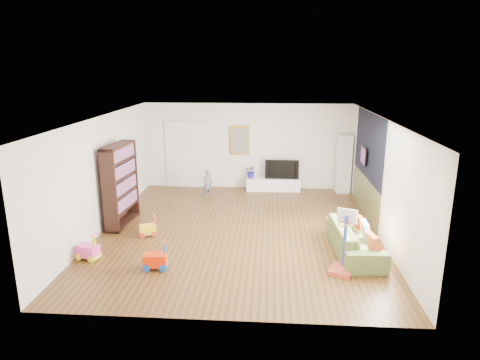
# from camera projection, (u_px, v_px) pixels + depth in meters

# --- Properties ---
(floor) EXTENTS (6.50, 7.50, 0.00)m
(floor) POSITION_uv_depth(u_px,v_px,m) (239.00, 230.00, 10.27)
(floor) COLOR brown
(floor) RESTS_ON ground
(ceiling) EXTENTS (6.50, 7.50, 0.00)m
(ceiling) POSITION_uv_depth(u_px,v_px,m) (239.00, 118.00, 9.57)
(ceiling) COLOR white
(ceiling) RESTS_ON ground
(wall_back) EXTENTS (6.50, 0.00, 2.70)m
(wall_back) POSITION_uv_depth(u_px,v_px,m) (247.00, 146.00, 13.53)
(wall_back) COLOR silver
(wall_back) RESTS_ON ground
(wall_front) EXTENTS (6.50, 0.00, 2.70)m
(wall_front) POSITION_uv_depth(u_px,v_px,m) (220.00, 240.00, 6.31)
(wall_front) COLOR white
(wall_front) RESTS_ON ground
(wall_left) EXTENTS (0.00, 7.50, 2.70)m
(wall_left) POSITION_uv_depth(u_px,v_px,m) (102.00, 174.00, 10.14)
(wall_left) COLOR white
(wall_left) RESTS_ON ground
(wall_right) EXTENTS (0.00, 7.50, 2.70)m
(wall_right) POSITION_uv_depth(u_px,v_px,m) (381.00, 179.00, 9.70)
(wall_right) COLOR white
(wall_right) RESTS_ON ground
(navy_accent) EXTENTS (0.01, 3.20, 1.70)m
(navy_accent) POSITION_uv_depth(u_px,v_px,m) (369.00, 146.00, 10.92)
(navy_accent) COLOR black
(navy_accent) RESTS_ON wall_right
(olive_wainscot) EXTENTS (0.01, 3.20, 1.00)m
(olive_wainscot) POSITION_uv_depth(u_px,v_px,m) (365.00, 196.00, 11.27)
(olive_wainscot) COLOR brown
(olive_wainscot) RESTS_ON wall_right
(doorway) EXTENTS (1.45, 0.06, 2.10)m
(doorway) POSITION_uv_depth(u_px,v_px,m) (188.00, 155.00, 13.70)
(doorway) COLOR white
(doorway) RESTS_ON ground
(painting_back) EXTENTS (0.62, 0.06, 0.92)m
(painting_back) POSITION_uv_depth(u_px,v_px,m) (239.00, 140.00, 13.46)
(painting_back) COLOR gold
(painting_back) RESTS_ON wall_back
(artwork_right) EXTENTS (0.04, 0.56, 0.46)m
(artwork_right) POSITION_uv_depth(u_px,v_px,m) (364.00, 156.00, 11.19)
(artwork_right) COLOR #7F3F8C
(artwork_right) RESTS_ON wall_right
(media_console) EXTENTS (1.70, 0.48, 0.39)m
(media_console) POSITION_uv_depth(u_px,v_px,m) (273.00, 184.00, 13.50)
(media_console) COLOR white
(media_console) RESTS_ON ground
(tall_cabinet) EXTENTS (0.44, 0.44, 1.81)m
(tall_cabinet) POSITION_uv_depth(u_px,v_px,m) (343.00, 164.00, 13.14)
(tall_cabinet) COLOR silver
(tall_cabinet) RESTS_ON ground
(bookshelf) EXTENTS (0.45, 1.40, 2.02)m
(bookshelf) POSITION_uv_depth(u_px,v_px,m) (121.00, 185.00, 10.45)
(bookshelf) COLOR black
(bookshelf) RESTS_ON ground
(sofa) EXTENTS (0.96, 2.16, 0.62)m
(sofa) POSITION_uv_depth(u_px,v_px,m) (355.00, 239.00, 8.97)
(sofa) COLOR #5B6B35
(sofa) RESTS_ON ground
(basketball_hoop) EXTENTS (0.58, 0.64, 1.23)m
(basketball_hoop) POSITION_uv_depth(u_px,v_px,m) (343.00, 242.00, 8.05)
(basketball_hoop) COLOR #B5432B
(basketball_hoop) RESTS_ON ground
(ride_on_yellow) EXTENTS (0.43, 0.35, 0.50)m
(ride_on_yellow) POSITION_uv_depth(u_px,v_px,m) (148.00, 226.00, 9.89)
(ride_on_yellow) COLOR yellow
(ride_on_yellow) RESTS_ON ground
(ride_on_orange) EXTENTS (0.45, 0.29, 0.58)m
(ride_on_orange) POSITION_uv_depth(u_px,v_px,m) (155.00, 255.00, 8.26)
(ride_on_orange) COLOR #F52E02
(ride_on_orange) RESTS_ON ground
(ride_on_pink) EXTENTS (0.49, 0.38, 0.58)m
(ride_on_pink) POSITION_uv_depth(u_px,v_px,m) (88.00, 246.00, 8.68)
(ride_on_pink) COLOR #F745A4
(ride_on_pink) RESTS_ON ground
(child) EXTENTS (0.37, 0.33, 0.86)m
(child) POSITION_uv_depth(u_px,v_px,m) (207.00, 184.00, 12.72)
(child) COLOR slate
(child) RESTS_ON ground
(tv) EXTENTS (1.05, 0.14, 0.61)m
(tv) POSITION_uv_depth(u_px,v_px,m) (282.00, 169.00, 13.41)
(tv) COLOR black
(tv) RESTS_ON media_console
(vase_plant) EXTENTS (0.44, 0.41, 0.42)m
(vase_plant) POSITION_uv_depth(u_px,v_px,m) (251.00, 171.00, 13.46)
(vase_plant) COLOR #241B96
(vase_plant) RESTS_ON media_console
(pillow_left) EXTENTS (0.20, 0.42, 0.41)m
(pillow_left) POSITION_uv_depth(u_px,v_px,m) (373.00, 244.00, 8.30)
(pillow_left) COLOR #AF4E25
(pillow_left) RESTS_ON sofa
(pillow_center) EXTENTS (0.11, 0.42, 0.42)m
(pillow_center) POSITION_uv_depth(u_px,v_px,m) (366.00, 231.00, 8.95)
(pillow_center) COLOR silver
(pillow_center) RESTS_ON sofa
(pillow_right) EXTENTS (0.19, 0.37, 0.35)m
(pillow_right) POSITION_uv_depth(u_px,v_px,m) (358.00, 222.00, 9.47)
(pillow_right) COLOR #B33611
(pillow_right) RESTS_ON sofa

